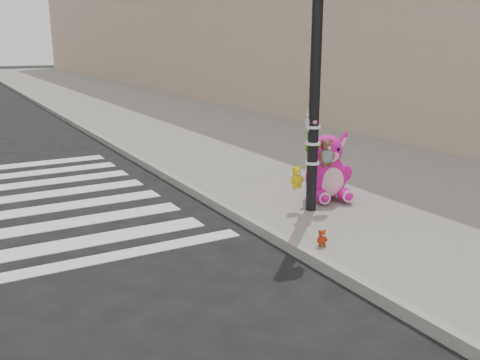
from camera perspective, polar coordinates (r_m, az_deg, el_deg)
ground at (r=5.76m, az=-2.81°, el=-13.22°), size 120.00×120.00×0.00m
sidewalk_near at (r=16.48m, az=-2.97°, el=5.48°), size 7.00×80.00×0.14m
curb_edge at (r=15.28m, az=-14.64°, el=4.29°), size 0.12×80.00×0.15m
signal_pole at (r=8.09m, az=8.00°, el=7.95°), size 0.69×0.50×4.00m
pink_bunny at (r=8.91m, az=9.27°, el=0.90°), size 0.87×0.97×1.13m
red_teddy at (r=6.93m, az=8.72°, el=-6.12°), size 0.17×0.14×0.22m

